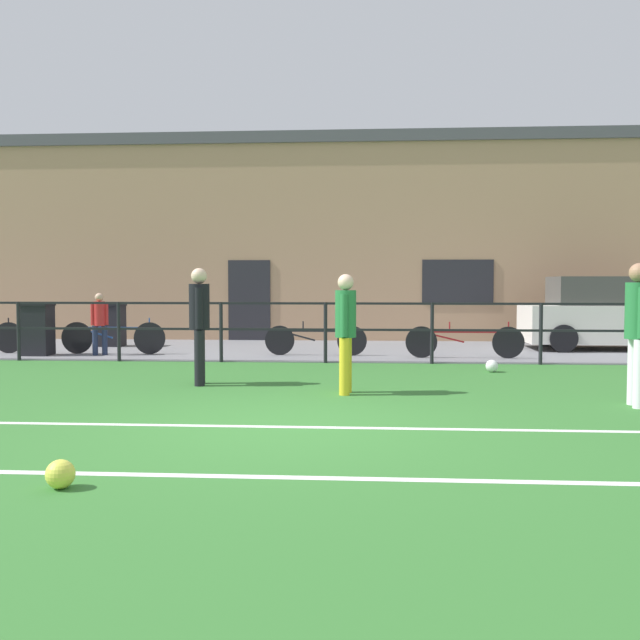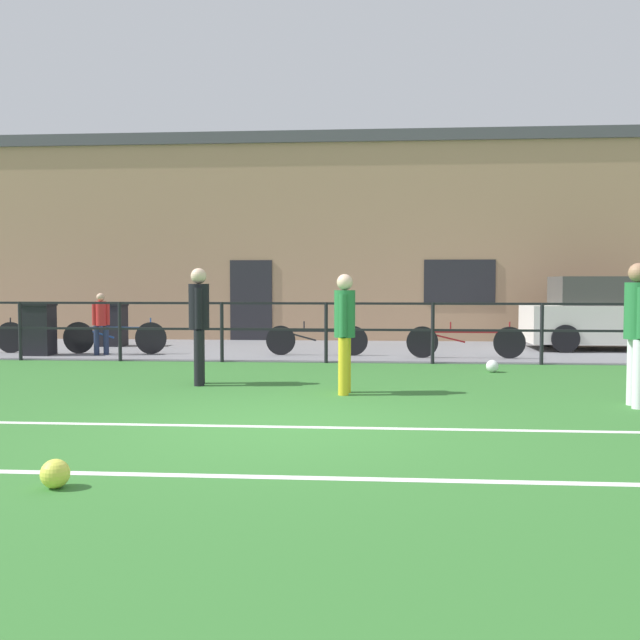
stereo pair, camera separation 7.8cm
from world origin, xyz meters
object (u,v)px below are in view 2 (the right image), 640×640
Objects in this scene: spectator_child at (101,320)px; trash_bin_0 at (113,324)px; parked_car_red at (618,315)px; bicycle_parked_3 at (465,342)px; soccer_ball_spare at (55,474)px; bicycle_parked_1 at (316,340)px; bicycle_parked_2 at (114,337)px; player_goalkeeper at (199,319)px; soccer_ball_match at (492,366)px; player_striker at (637,325)px; player_winger at (345,326)px; trash_bin_1 at (39,328)px.

spectator_child reaches higher than trash_bin_0.
trash_bin_0 is (-11.58, -0.01, -0.25)m from parked_car_red.
soccer_ball_spare is at bearing -114.07° from bicycle_parked_3.
bicycle_parked_1 is at bearing 83.14° from soccer_ball_spare.
bicycle_parked_2 is at bearing 177.40° from bicycle_parked_3.
bicycle_parked_1 is at bearing -164.91° from parked_car_red.
player_goalkeeper is 4.51m from bicycle_parked_1.
player_goalkeeper is 8.00× the size of soccer_ball_spare.
soccer_ball_match is 7.85m from bicycle_parked_2.
player_goalkeeper is at bearing -99.30° from player_striker.
player_winger is 0.39× the size of parked_car_red.
player_striker is 11.99m from trash_bin_0.
parked_car_red reaches higher than spectator_child.
spectator_child is 11.27m from parked_car_red.
player_winger is at bearing 117.20° from spectator_child.
player_winger is 1.59× the size of trash_bin_0.
bicycle_parked_2 is at bearing 107.95° from soccer_ball_spare.
bicycle_parked_2 reaches higher than soccer_ball_spare.
spectator_child is 0.50m from bicycle_parked_2.
trash_bin_1 is at bearing -109.68° from trash_bin_0.
bicycle_parked_3 reaches higher than bicycle_parked_1.
bicycle_parked_3 is at bearing -6.30° from bicycle_parked_1.
player_striker reaches higher than trash_bin_0.
player_striker reaches higher than bicycle_parked_2.
player_striker is 7.23m from bicycle_parked_1.
bicycle_parked_3 is (-1.40, 5.38, -0.65)m from player_striker.
player_winger is at bearing -80.93° from bicycle_parked_1.
player_striker is 0.79× the size of bicycle_parked_2.
trash_bin_0 reaches higher than bicycle_parked_1.
player_striker is at bearing 83.42° from player_winger.
player_striker reaches higher than bicycle_parked_1.
spectator_child is 1.29m from trash_bin_1.
bicycle_parked_1 is (-0.79, 4.95, -0.59)m from player_winger.
trash_bin_1 is (-0.77, -2.16, 0.03)m from trash_bin_0.
player_winger is 7.55× the size of soccer_ball_spare.
soccer_ball_match is 0.09× the size of bicycle_parked_3.
soccer_ball_match is at bearing -129.33° from parked_car_red.
bicycle_parked_3 is (4.40, 3.90, -0.64)m from player_goalkeeper.
trash_bin_0 is (-3.55, 6.01, -0.45)m from player_goalkeeper.
player_winger reaches higher than soccer_ball_match.
parked_car_red is (7.79, 11.41, 0.68)m from soccer_ball_spare.
trash_bin_1 is at bearing -170.04° from parked_car_red.
bicycle_parked_2 reaches higher than bicycle_parked_3.
soccer_ball_spare is at bearing 171.08° from player_goalkeeper.
spectator_child is at bearing -124.37° from bicycle_parked_2.
bicycle_parked_2 is at bearing 14.78° from trash_bin_1.
bicycle_parked_3 is 2.27× the size of trash_bin_0.
soccer_ball_match is 7.97m from spectator_child.
soccer_ball_spare is at bearing -71.58° from trash_bin_0.
trash_bin_1 is (-4.57, 9.24, 0.47)m from soccer_ball_spare.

